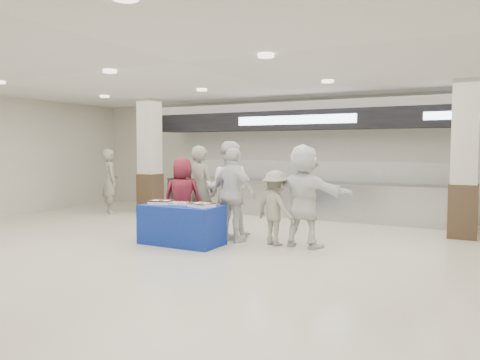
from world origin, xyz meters
The scene contains 15 objects.
ground centered at (0.00, 0.00, 0.00)m, with size 14.00×14.00×0.00m, color beige.
serving_line centered at (0.00, 5.40, 1.16)m, with size 8.70×0.85×2.80m.
column_left centered at (-4.00, 4.20, 1.53)m, with size 0.55×0.55×3.20m.
column_right centered at (4.00, 4.20, 1.53)m, with size 0.55×0.55×3.20m.
display_table centered at (-0.71, 1.01, 0.38)m, with size 1.55×0.78×0.75m, color navy.
sheet_cake_left centered at (-1.16, 0.97, 0.80)m, with size 0.50×0.43×0.09m.
sheet_cake_right centered at (-0.23, 0.96, 0.80)m, with size 0.49×0.43×0.09m.
cupcake_tray centered at (-0.73, 1.00, 0.78)m, with size 0.38×0.30×0.06m.
civilian_maroon centered at (-1.14, 1.66, 0.82)m, with size 0.80×0.52×1.63m, color maroon.
soldier_a centered at (-0.97, 2.07, 0.94)m, with size 0.69×0.45×1.88m, color gray.
chef_tall centered at (-0.33, 2.13, 0.98)m, with size 0.96×0.75×1.97m, color white.
chef_short centered at (0.05, 1.67, 0.92)m, with size 1.08×0.45×1.85m, color white.
soldier_b centered at (0.89, 1.79, 0.71)m, with size 0.91×0.52×1.41m, color gray.
civilian_white centered at (1.43, 1.87, 0.95)m, with size 1.77×0.56×1.91m, color white.
soldier_bg centered at (-4.90, 3.57, 0.90)m, with size 0.65×0.43×1.80m, color gray.
Camera 1 is at (4.36, -6.27, 1.84)m, focal length 35.00 mm.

